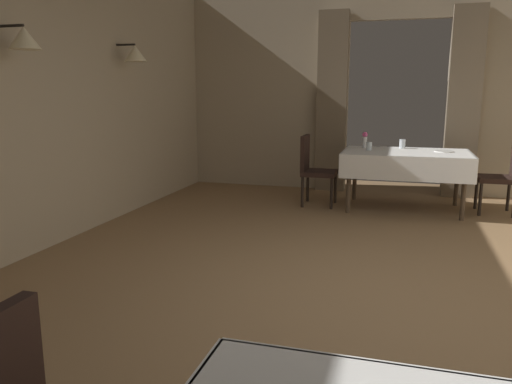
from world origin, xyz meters
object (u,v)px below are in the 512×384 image
Objects in this scene: flower_vase_mid at (365,139)px; glass_mid_b at (402,144)px; plate_mid_c at (444,151)px; dining_table_mid at (406,158)px; chair_mid_left at (314,167)px; chair_mid_right at (504,173)px; glass_mid_d at (369,146)px.

flower_vase_mid reaches higher than glass_mid_b.
glass_mid_b is 0.52× the size of plate_mid_c.
chair_mid_left reaches higher than dining_table_mid.
dining_table_mid is 0.47m from plate_mid_c.
dining_table_mid is 7.34× the size of flower_vase_mid.
dining_table_mid is 1.18m from chair_mid_right.
chair_mid_left is 1.23m from glass_mid_b.
glass_mid_d is at bearing -176.86° from chair_mid_right.
plate_mid_c is 0.92m from glass_mid_d.
flower_vase_mid is 2.01× the size of glass_mid_d.
chair_mid_left is 7.75× the size of glass_mid_b.
plate_mid_c is at bearing 10.83° from dining_table_mid.
chair_mid_left is 4.36× the size of flower_vase_mid.
glass_mid_b reaches higher than dining_table_mid.
glass_mid_d is (-1.63, -0.09, 0.29)m from chair_mid_right.
chair_mid_right is at bearing 3.14° from glass_mid_d.
glass_mid_b is 1.13× the size of glass_mid_d.
chair_mid_right is 4.36× the size of flower_vase_mid.
chair_mid_right is at bearing 3.84° from chair_mid_left.
flower_vase_mid is 0.30m from glass_mid_d.
chair_mid_right is 1.76m from flower_vase_mid.
glass_mid_b is at bearing 20.77° from chair_mid_left.
flower_vase_mid reaches higher than chair_mid_left.
chair_mid_right is 1.28m from glass_mid_b.
glass_mid_d is (-0.92, -0.09, 0.05)m from plate_mid_c.
plate_mid_c is (0.51, -0.26, -0.05)m from glass_mid_b.
glass_mid_d is at bearing -139.13° from glass_mid_b.
flower_vase_mid is 0.50m from glass_mid_b.
flower_vase_mid reaches higher than plate_mid_c.
chair_mid_left reaches higher than plate_mid_c.
chair_mid_right is (2.34, 0.16, 0.00)m from chair_mid_left.
flower_vase_mid is 1.02m from plate_mid_c.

